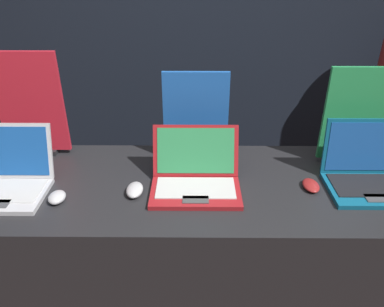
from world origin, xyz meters
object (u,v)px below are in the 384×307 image
mouse_middle (135,190)px  laptop_back (367,172)px  promo_stand_back (356,119)px  mouse_back (311,185)px  promo_stand_middle (196,119)px  laptop_middle (196,175)px  promo_stand_front (31,107)px  laptop_front (10,178)px  mouse_front (57,197)px

mouse_middle → laptop_back: size_ratio=0.33×
promo_stand_back → mouse_back: bearing=-135.2°
promo_stand_middle → laptop_middle: bearing=-90.0°
laptop_back → promo_stand_middle: bearing=161.9°
mouse_middle → promo_stand_middle: bearing=50.9°
laptop_middle → laptop_back: (0.75, 0.02, 0.01)m
laptop_back → mouse_back: laptop_back is taller
mouse_middle → promo_stand_front: bearing=146.0°
mouse_middle → mouse_back: bearing=3.6°
laptop_front → promo_stand_back: bearing=9.6°
promo_stand_front → promo_stand_back: bearing=-2.6°
promo_stand_middle → promo_stand_front: bearing=177.1°
laptop_middle → mouse_middle: bearing=-167.3°
mouse_middle → promo_stand_middle: (0.26, 0.32, 0.19)m
laptop_middle → mouse_middle: laptop_middle is taller
laptop_front → promo_stand_middle: promo_stand_middle is taller
promo_stand_middle → mouse_back: 0.61m
mouse_middle → mouse_back: 0.77m
promo_stand_front → mouse_back: size_ratio=4.71×
promo_stand_back → laptop_front: bearing=-170.4°
laptop_back → mouse_front: bearing=-174.2°
promo_stand_back → laptop_middle: bearing=-162.8°
promo_stand_middle → mouse_middle: bearing=-129.1°
laptop_middle → promo_stand_middle: (-0.00, 0.26, 0.15)m
promo_stand_front → laptop_back: size_ratio=1.49×
mouse_back → laptop_front: bearing=-179.1°
mouse_back → laptop_middle: bearing=178.8°
laptop_middle → promo_stand_back: 0.80m
promo_stand_middle → mouse_front: bearing=-146.5°
mouse_front → promo_stand_middle: promo_stand_middle is taller
laptop_front → mouse_middle: (0.54, -0.03, -0.04)m
promo_stand_middle → laptop_back: size_ratio=1.25×
promo_stand_front → laptop_back: bearing=-10.5°
laptop_back → promo_stand_front: bearing=169.5°
mouse_back → promo_stand_middle: bearing=151.6°
mouse_front → promo_stand_front: size_ratio=0.18×
laptop_middle → promo_stand_middle: bearing=90.0°
laptop_front → mouse_middle: laptop_front is taller
promo_stand_front → mouse_middle: promo_stand_front is taller
laptop_front → promo_stand_middle: 0.86m
mouse_middle → mouse_back: size_ratio=1.06×
mouse_front → laptop_back: size_ratio=0.26×
mouse_front → laptop_back: 1.33m
mouse_front → promo_stand_middle: 0.71m
promo_stand_front → promo_stand_back: size_ratio=1.10×
laptop_front → promo_stand_back: promo_stand_back is taller
mouse_front → laptop_middle: size_ratio=0.24×
mouse_front → laptop_front: bearing=158.8°
laptop_back → mouse_middle: bearing=-175.7°
laptop_middle → promo_stand_front: bearing=159.2°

